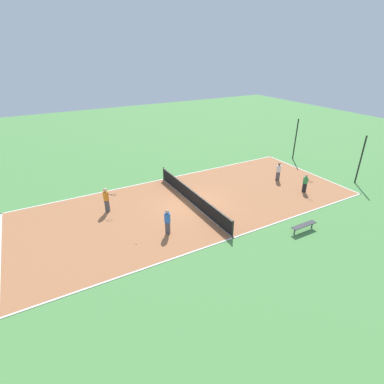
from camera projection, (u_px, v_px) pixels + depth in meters
The scene contains 12 objects.
ground_plane at pixel (192, 203), 21.33m from camera, with size 80.00×80.00×0.00m, color #518E47.
court_surface at pixel (192, 203), 21.33m from camera, with size 9.97×23.83×0.02m.
tennis_net at pixel (192, 196), 21.08m from camera, with size 9.77×0.10×1.10m.
bench at pixel (304, 226), 17.95m from camera, with size 0.36×1.78×0.45m.
player_far_green at pixel (305, 182), 22.64m from camera, with size 0.98×0.54×1.42m.
player_near_white at pixel (279, 171), 24.61m from camera, with size 0.36×0.36×1.53m.
player_near_blue at pixel (167, 220), 17.46m from camera, with size 0.51×0.51×1.61m.
player_center_orange at pixel (106, 198), 19.80m from camera, with size 0.89×0.90×1.74m.
tennis_ball_far_baseline at pixel (136, 244), 16.87m from camera, with size 0.07×0.07×0.07m, color #CCE033.
tennis_ball_left_sideline at pixel (249, 163), 28.57m from camera, with size 0.07×0.07×0.07m, color #CCE033.
fence_post_back_left at pixel (296, 139), 29.03m from camera, with size 0.12×0.12×3.96m.
fence_post_back_right at pixel (361, 160), 23.70m from camera, with size 0.12×0.12×3.96m.
Camera 1 is at (16.44, -9.19, 10.04)m, focal length 28.00 mm.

